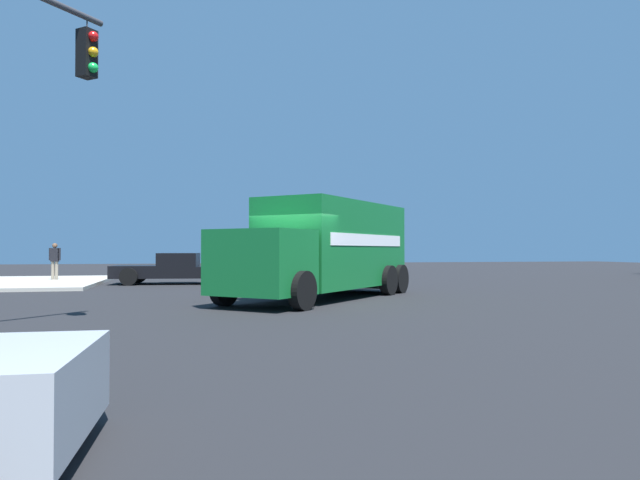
# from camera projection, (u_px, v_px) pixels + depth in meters

# --- Properties ---
(ground_plane) EXTENTS (100.00, 100.00, 0.00)m
(ground_plane) POSITION_uv_depth(u_px,v_px,m) (294.00, 304.00, 15.93)
(ground_plane) COLOR black
(delivery_truck) EXTENTS (7.78, 7.39, 3.04)m
(delivery_truck) POSITION_uv_depth(u_px,v_px,m) (326.00, 248.00, 17.86)
(delivery_truck) COLOR #146B2D
(delivery_truck) RESTS_ON ground
(pickup_black) EXTENTS (2.70, 5.39, 1.38)m
(pickup_black) POSITION_uv_depth(u_px,v_px,m) (174.00, 268.00, 25.41)
(pickup_black) COLOR black
(pickup_black) RESTS_ON ground
(pedestrian_near_corner) EXTENTS (0.27, 0.52, 1.70)m
(pedestrian_near_corner) POSITION_uv_depth(u_px,v_px,m) (55.00, 259.00, 26.41)
(pedestrian_near_corner) COLOR gray
(pedestrian_near_corner) RESTS_ON sidewalk_corner_near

